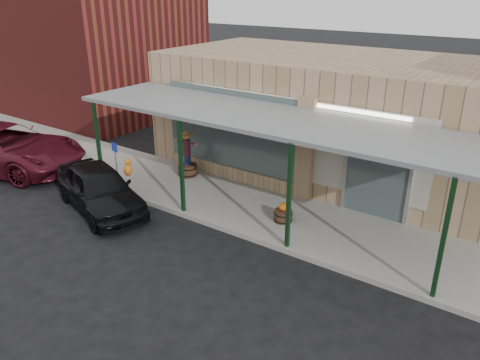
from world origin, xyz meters
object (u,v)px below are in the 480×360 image
Objects in this scene: car_maroon at (4,148)px; handicap_sign at (116,158)px; barrel_scarecrow at (187,161)px; barrel_pumpkin at (283,214)px; parked_sedan at (99,188)px.

handicap_sign is at bearing -92.58° from car_maroon.
barrel_pumpkin is at bearing -36.17° from barrel_scarecrow.
barrel_pumpkin is (4.56, -1.07, -0.35)m from barrel_scarecrow.
car_maroon is (-4.81, -1.21, -0.25)m from handicap_sign.
barrel_pumpkin is at bearing -47.81° from parked_sedan.
barrel_pumpkin is 5.69m from parked_sedan.
parked_sedan is (-0.63, -3.38, -0.01)m from barrel_scarecrow.
barrel_pumpkin is 0.42× the size of handicap_sign.
barrel_pumpkin is at bearing 16.25° from handicap_sign.
car_maroon is at bearing 106.08° from parked_sedan.
barrel_scarecrow is 1.14× the size of handicap_sign.
barrel_scarecrow is at bearing 166.81° from barrel_pumpkin.
barrel_pumpkin is 6.13m from handicap_sign.
barrel_pumpkin is 0.14× the size of parked_sedan.
car_maroon reaches higher than barrel_pumpkin.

